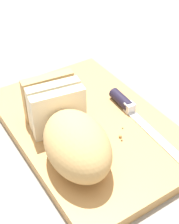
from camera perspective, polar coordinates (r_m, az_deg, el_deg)
ground_plane at (r=0.74m, az=0.00°, el=-3.28°), size 3.00×3.00×0.00m
cutting_board at (r=0.73m, az=0.00°, el=-2.57°), size 0.48×0.33×0.02m
bread_loaf at (r=0.62m, az=-3.49°, el=-3.54°), size 0.27×0.14×0.10m
bread_knife at (r=0.75m, az=6.70°, el=1.02°), size 0.25×0.03×0.03m
crumb_near_knife at (r=0.68m, az=5.66°, el=-4.89°), size 0.00×0.00×0.00m
crumb_near_loaf at (r=0.71m, az=5.82°, el=-2.78°), size 0.00×0.00×0.00m
crumb_stray_left at (r=0.68m, az=5.40°, el=-4.26°), size 0.01×0.01×0.01m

